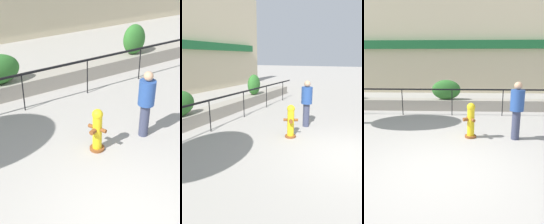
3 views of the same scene
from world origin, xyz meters
The scene contains 6 objects.
ground_plane centered at (0.00, 0.00, 0.00)m, with size 120.00×120.00×0.00m, color #9E9991.
planter_wall_low centered at (0.00, 6.00, 0.25)m, with size 18.00×0.70×0.50m, color gray.
fence_railing_segment centered at (0.00, 4.90, 1.02)m, with size 15.00×0.05×1.15m.
hedge_bush_2 centered at (4.90, 6.00, 1.06)m, with size 0.94×0.60×1.12m, color #2D6B28.
fire_hydrant centered at (0.71, 2.18, 0.55)m, with size 0.48×0.47×1.08m.
pedestrian centered at (2.05, 2.07, 0.99)m, with size 0.44×0.44×1.73m.
Camera 2 is at (-5.64, -0.22, 2.55)m, focal length 35.00 mm.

